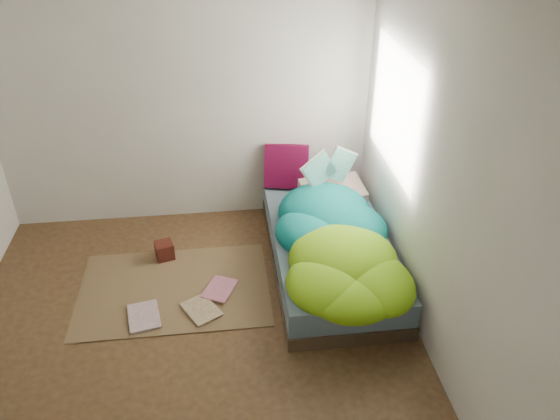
{
  "coord_description": "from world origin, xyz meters",
  "views": [
    {
      "loc": [
        0.32,
        -3.11,
        3.06
      ],
      "look_at": [
        0.78,
        0.75,
        0.61
      ],
      "focal_mm": 35.0,
      "sensor_mm": 36.0,
      "label": 1
    }
  ],
  "objects_px": {
    "wooden_box": "(164,250)",
    "floor_book_b": "(207,287)",
    "bed": "(329,250)",
    "pillow_magenta": "(286,166)",
    "floor_book_a": "(128,320)",
    "open_book": "(331,158)"
  },
  "relations": [
    {
      "from": "bed",
      "to": "wooden_box",
      "type": "xyz_separation_m",
      "value": [
        -1.47,
        0.28,
        -0.08
      ]
    },
    {
      "from": "open_book",
      "to": "floor_book_b",
      "type": "xyz_separation_m",
      "value": [
        -1.17,
        -0.71,
        -0.8
      ]
    },
    {
      "from": "open_book",
      "to": "floor_book_a",
      "type": "relative_size",
      "value": 1.44
    },
    {
      "from": "wooden_box",
      "to": "floor_book_a",
      "type": "distance_m",
      "value": 0.85
    },
    {
      "from": "floor_book_a",
      "to": "open_book",
      "type": "bearing_deg",
      "value": 19.17
    },
    {
      "from": "floor_book_a",
      "to": "floor_book_b",
      "type": "bearing_deg",
      "value": 17.12
    },
    {
      "from": "pillow_magenta",
      "to": "floor_book_b",
      "type": "bearing_deg",
      "value": -113.69
    },
    {
      "from": "pillow_magenta",
      "to": "floor_book_a",
      "type": "bearing_deg",
      "value": -122.22
    },
    {
      "from": "wooden_box",
      "to": "open_book",
      "type": "bearing_deg",
      "value": 8.24
    },
    {
      "from": "bed",
      "to": "floor_book_b",
      "type": "distance_m",
      "value": 1.12
    },
    {
      "from": "wooden_box",
      "to": "floor_book_b",
      "type": "distance_m",
      "value": 0.62
    },
    {
      "from": "floor_book_b",
      "to": "bed",
      "type": "bearing_deg",
      "value": 35.74
    },
    {
      "from": "bed",
      "to": "floor_book_a",
      "type": "bearing_deg",
      "value": -162.76
    },
    {
      "from": "open_book",
      "to": "floor_book_b",
      "type": "height_order",
      "value": "open_book"
    },
    {
      "from": "pillow_magenta",
      "to": "open_book",
      "type": "height_order",
      "value": "open_book"
    },
    {
      "from": "pillow_magenta",
      "to": "wooden_box",
      "type": "bearing_deg",
      "value": -139.54
    },
    {
      "from": "open_book",
      "to": "wooden_box",
      "type": "height_order",
      "value": "open_book"
    },
    {
      "from": "floor_book_a",
      "to": "floor_book_b",
      "type": "height_order",
      "value": "floor_book_b"
    },
    {
      "from": "bed",
      "to": "open_book",
      "type": "xyz_separation_m",
      "value": [
        0.08,
        0.51,
        0.66
      ]
    },
    {
      "from": "wooden_box",
      "to": "floor_book_b",
      "type": "bearing_deg",
      "value": -51.77
    },
    {
      "from": "pillow_magenta",
      "to": "bed",
      "type": "bearing_deg",
      "value": -60.94
    },
    {
      "from": "pillow_magenta",
      "to": "wooden_box",
      "type": "xyz_separation_m",
      "value": [
        -1.2,
        -0.63,
        -0.46
      ]
    }
  ]
}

